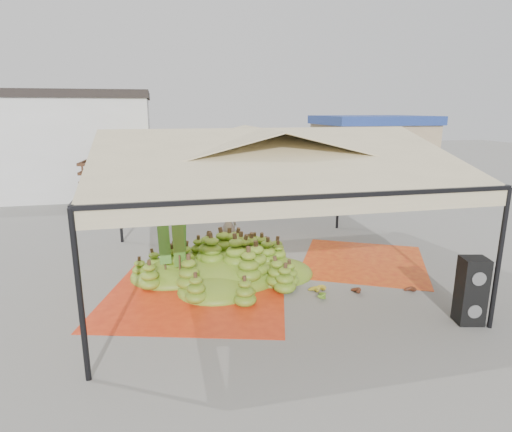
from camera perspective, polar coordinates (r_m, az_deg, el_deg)
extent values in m
plane|color=slate|center=(12.06, 0.68, -7.76)|extent=(90.00, 90.00, 0.00)
cylinder|color=black|center=(7.61, -22.41, -10.11)|extent=(0.10, 0.10, 3.00)
cylinder|color=black|center=(10.02, 29.66, -5.16)|extent=(0.10, 0.10, 3.00)
cylinder|color=black|center=(15.23, -17.81, 2.09)|extent=(0.10, 0.10, 3.00)
cylinder|color=black|center=(16.56, 10.95, 3.44)|extent=(0.10, 0.10, 3.00)
pyramid|color=#CBBB90|center=(11.24, 0.73, 9.05)|extent=(8.00, 8.00, 1.00)
cube|color=black|center=(11.29, 0.73, 6.53)|extent=(8.00, 8.00, 0.08)
cube|color=#CBBB90|center=(11.32, 0.72, 5.62)|extent=(8.00, 8.00, 0.36)
cube|color=silver|center=(26.01, -29.65, 7.88)|extent=(14.00, 6.00, 5.00)
cube|color=black|center=(25.95, -30.39, 13.79)|extent=(14.30, 6.30, 0.40)
cube|color=tan|center=(27.15, 15.01, 7.92)|extent=(6.00, 5.00, 3.60)
cube|color=navy|center=(27.03, 15.29, 12.24)|extent=(6.30, 5.30, 0.50)
cube|color=#EB4016|center=(10.92, -8.00, -10.26)|extent=(5.35, 5.20, 0.01)
cube|color=orange|center=(13.42, 14.12, -5.86)|extent=(4.84, 4.92, 0.01)
ellipsoid|color=#55811A|center=(11.79, -3.98, -5.41)|extent=(6.11, 5.45, 1.11)
ellipsoid|color=gold|center=(10.92, 7.50, -9.65)|extent=(0.58, 0.52, 0.22)
ellipsoid|color=gold|center=(11.02, 8.38, -9.48)|extent=(0.60, 0.58, 0.21)
ellipsoid|color=#592314|center=(11.08, 12.86, -9.56)|extent=(0.48, 0.40, 0.21)
ellipsoid|color=#5E2715|center=(11.53, 19.82, -9.19)|extent=(0.52, 0.50, 0.18)
ellipsoid|color=#4A7217|center=(10.68, 8.23, -10.23)|extent=(0.63, 0.59, 0.23)
ellipsoid|color=#3C7F1A|center=(12.52, 2.04, 5.51)|extent=(0.24, 0.24, 0.20)
ellipsoid|color=#3C7F1A|center=(12.99, 8.48, 5.67)|extent=(0.24, 0.24, 0.20)
ellipsoid|color=#3C7F1A|center=(13.60, 14.40, 5.76)|extent=(0.24, 0.24, 0.20)
cube|color=black|center=(10.43, 26.55, -10.75)|extent=(0.62, 0.57, 0.73)
cube|color=black|center=(10.16, 27.00, -6.97)|extent=(0.62, 0.57, 0.73)
imported|color=gray|center=(14.25, -3.73, -1.15)|extent=(0.62, 0.49, 1.50)
cube|color=#4E301A|center=(20.75, -14.93, 4.08)|extent=(5.25, 2.88, 0.12)
cube|color=silver|center=(20.49, -5.75, 4.64)|extent=(2.05, 2.40, 2.30)
cylinder|color=black|center=(20.26, -20.28, 1.70)|extent=(0.93, 0.40, 0.90)
cylinder|color=black|center=(22.17, -19.08, 2.81)|extent=(0.93, 0.40, 0.90)
cylinder|color=black|center=(19.72, -11.21, 2.00)|extent=(0.93, 0.40, 0.90)
cylinder|color=black|center=(21.68, -10.78, 3.10)|extent=(0.93, 0.40, 0.90)
cylinder|color=black|center=(19.64, -6.25, 2.13)|extent=(0.93, 0.40, 0.90)
cylinder|color=black|center=(21.60, -6.27, 3.23)|extent=(0.93, 0.40, 0.90)
ellipsoid|color=#3C7A19|center=(20.68, -15.02, 5.44)|extent=(4.19, 2.26, 0.70)
cube|color=#F7F71B|center=(20.55, -13.70, 6.60)|extent=(2.23, 2.22, 0.25)
cube|color=#4A3718|center=(22.25, 4.96, 5.49)|extent=(5.73, 2.80, 0.14)
cube|color=white|center=(23.52, 13.78, 5.88)|extent=(2.12, 2.55, 2.60)
cylinder|color=black|center=(20.81, 0.37, 3.05)|extent=(1.03, 0.37, 1.02)
cylinder|color=black|center=(22.99, -0.74, 4.11)|extent=(1.03, 0.37, 1.02)
cylinder|color=black|center=(21.80, 9.74, 3.35)|extent=(1.03, 0.37, 1.02)
cylinder|color=black|center=(23.89, 7.85, 4.35)|extent=(1.03, 0.37, 1.02)
cylinder|color=black|center=(22.54, 14.32, 3.47)|extent=(1.03, 0.37, 1.02)
cylinder|color=black|center=(24.57, 12.10, 4.44)|extent=(1.03, 0.37, 1.02)
ellipsoid|color=#3B7418|center=(22.17, 4.99, 6.93)|extent=(4.58, 2.19, 0.79)
cube|color=gold|center=(22.28, 6.42, 8.10)|extent=(2.34, 2.33, 0.28)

